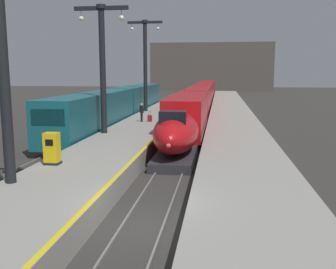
{
  "coord_description": "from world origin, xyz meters",
  "views": [
    {
      "loc": [
        2.69,
        -13.06,
        5.64
      ],
      "look_at": [
        -0.42,
        10.09,
        1.8
      ],
      "focal_mm": 41.05,
      "sensor_mm": 36.0,
      "label": 1
    }
  ],
  "objects_px": {
    "rolling_suitcase": "(150,118)",
    "passenger_near_edge": "(142,111)",
    "station_column_mid": "(102,57)",
    "ticket_machine_yellow": "(52,150)",
    "regional_train_adjacent": "(120,104)",
    "highspeed_train_main": "(201,96)",
    "station_column_far": "(145,58)",
    "station_column_near": "(2,36)"
  },
  "relations": [
    {
      "from": "station_column_near",
      "to": "station_column_far",
      "type": "height_order",
      "value": "station_column_far"
    },
    {
      "from": "highspeed_train_main",
      "to": "ticket_machine_yellow",
      "type": "height_order",
      "value": "highspeed_train_main"
    },
    {
      "from": "regional_train_adjacent",
      "to": "station_column_near",
      "type": "relative_size",
      "value": 3.71
    },
    {
      "from": "regional_train_adjacent",
      "to": "station_column_near",
      "type": "distance_m",
      "value": 27.09
    },
    {
      "from": "highspeed_train_main",
      "to": "station_column_far",
      "type": "relative_size",
      "value": 7.35
    },
    {
      "from": "regional_train_adjacent",
      "to": "passenger_near_edge",
      "type": "relative_size",
      "value": 21.66
    },
    {
      "from": "regional_train_adjacent",
      "to": "station_column_far",
      "type": "bearing_deg",
      "value": 55.31
    },
    {
      "from": "rolling_suitcase",
      "to": "passenger_near_edge",
      "type": "bearing_deg",
      "value": -170.37
    },
    {
      "from": "station_column_far",
      "to": "rolling_suitcase",
      "type": "height_order",
      "value": "station_column_far"
    },
    {
      "from": "station_column_near",
      "to": "rolling_suitcase",
      "type": "distance_m",
      "value": 21.09
    },
    {
      "from": "passenger_near_edge",
      "to": "regional_train_adjacent",
      "type": "bearing_deg",
      "value": 119.64
    },
    {
      "from": "highspeed_train_main",
      "to": "station_column_near",
      "type": "relative_size",
      "value": 7.72
    },
    {
      "from": "station_column_mid",
      "to": "passenger_near_edge",
      "type": "distance_m",
      "value": 8.37
    },
    {
      "from": "station_column_near",
      "to": "highspeed_train_main",
      "type": "bearing_deg",
      "value": 82.24
    },
    {
      "from": "regional_train_adjacent",
      "to": "ticket_machine_yellow",
      "type": "height_order",
      "value": "regional_train_adjacent"
    },
    {
      "from": "ticket_machine_yellow",
      "to": "highspeed_train_main",
      "type": "bearing_deg",
      "value": 82.02
    },
    {
      "from": "passenger_near_edge",
      "to": "ticket_machine_yellow",
      "type": "xyz_separation_m",
      "value": [
        -1.14,
        -16.77,
        -0.25
      ]
    },
    {
      "from": "station_column_far",
      "to": "ticket_machine_yellow",
      "type": "relative_size",
      "value": 6.47
    },
    {
      "from": "ticket_machine_yellow",
      "to": "rolling_suitcase",
      "type": "bearing_deg",
      "value": 83.68
    },
    {
      "from": "station_column_near",
      "to": "ticket_machine_yellow",
      "type": "height_order",
      "value": "station_column_near"
    },
    {
      "from": "station_column_mid",
      "to": "rolling_suitcase",
      "type": "distance_m",
      "value": 9.02
    },
    {
      "from": "highspeed_train_main",
      "to": "ticket_machine_yellow",
      "type": "bearing_deg",
      "value": -97.98
    },
    {
      "from": "highspeed_train_main",
      "to": "regional_train_adjacent",
      "type": "height_order",
      "value": "regional_train_adjacent"
    },
    {
      "from": "station_column_mid",
      "to": "station_column_far",
      "type": "distance_m",
      "value": 16.48
    },
    {
      "from": "passenger_near_edge",
      "to": "rolling_suitcase",
      "type": "xyz_separation_m",
      "value": [
        0.74,
        0.12,
        -0.69
      ]
    },
    {
      "from": "station_column_near",
      "to": "station_column_mid",
      "type": "relative_size",
      "value": 1.05
    },
    {
      "from": "highspeed_train_main",
      "to": "station_column_far",
      "type": "bearing_deg",
      "value": -114.15
    },
    {
      "from": "station_column_mid",
      "to": "rolling_suitcase",
      "type": "xyz_separation_m",
      "value": [
        2.22,
        6.94,
        -5.3
      ]
    },
    {
      "from": "regional_train_adjacent",
      "to": "station_column_mid",
      "type": "distance_m",
      "value": 14.22
    },
    {
      "from": "highspeed_train_main",
      "to": "passenger_near_edge",
      "type": "bearing_deg",
      "value": -100.95
    },
    {
      "from": "highspeed_train_main",
      "to": "rolling_suitcase",
      "type": "bearing_deg",
      "value": -99.21
    },
    {
      "from": "rolling_suitcase",
      "to": "regional_train_adjacent",
      "type": "bearing_deg",
      "value": 124.84
    },
    {
      "from": "station_column_far",
      "to": "rolling_suitcase",
      "type": "bearing_deg",
      "value": -76.88
    },
    {
      "from": "station_column_far",
      "to": "ticket_machine_yellow",
      "type": "distance_m",
      "value": 26.98
    },
    {
      "from": "highspeed_train_main",
      "to": "regional_train_adjacent",
      "type": "bearing_deg",
      "value": -116.37
    },
    {
      "from": "highspeed_train_main",
      "to": "regional_train_adjacent",
      "type": "xyz_separation_m",
      "value": [
        -8.1,
        -16.34,
        0.16
      ]
    },
    {
      "from": "regional_train_adjacent",
      "to": "passenger_near_edge",
      "type": "xyz_separation_m",
      "value": [
        3.69,
        -6.48,
        -0.09
      ]
    },
    {
      "from": "highspeed_train_main",
      "to": "passenger_near_edge",
      "type": "height_order",
      "value": "highspeed_train_main"
    },
    {
      "from": "regional_train_adjacent",
      "to": "highspeed_train_main",
      "type": "bearing_deg",
      "value": 63.63
    },
    {
      "from": "highspeed_train_main",
      "to": "station_column_mid",
      "type": "bearing_deg",
      "value": -101.26
    },
    {
      "from": "passenger_near_edge",
      "to": "station_column_far",
      "type": "bearing_deg",
      "value": 98.75
    },
    {
      "from": "station_column_mid",
      "to": "ticket_machine_yellow",
      "type": "bearing_deg",
      "value": -87.99
    }
  ]
}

